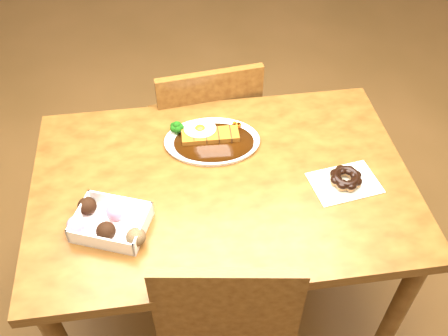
{
  "coord_description": "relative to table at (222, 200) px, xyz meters",
  "views": [
    {
      "loc": [
        -0.14,
        -1.06,
        1.92
      ],
      "look_at": [
        0.0,
        -0.01,
        0.81
      ],
      "focal_mm": 40.0,
      "sensor_mm": 36.0,
      "label": 1
    }
  ],
  "objects": [
    {
      "name": "donut_box",
      "position": [
        -0.35,
        -0.14,
        0.13
      ],
      "size": [
        0.25,
        0.22,
        0.06
      ],
      "rotation": [
        0.0,
        0.0,
        -0.38
      ],
      "color": "white",
      "rests_on": "table"
    },
    {
      "name": "pon_de_ring",
      "position": [
        0.38,
        -0.07,
        0.12
      ],
      "size": [
        0.23,
        0.18,
        0.04
      ],
      "rotation": [
        0.0,
        0.0,
        0.15
      ],
      "color": "silver",
      "rests_on": "table"
    },
    {
      "name": "table",
      "position": [
        0.0,
        0.0,
        0.0
      ],
      "size": [
        1.2,
        0.8,
        0.75
      ],
      "color": "#4A270E",
      "rests_on": "ground"
    },
    {
      "name": "ground",
      "position": [
        0.0,
        0.0,
        -0.65
      ],
      "size": [
        6.0,
        6.0,
        0.0
      ],
      "primitive_type": "plane",
      "color": "brown",
      "rests_on": "ground"
    },
    {
      "name": "chair_far",
      "position": [
        -0.0,
        0.54,
        -0.17
      ],
      "size": [
        0.46,
        0.46,
        0.87
      ],
      "rotation": [
        0.0,
        0.0,
        3.25
      ],
      "color": "#4A270E",
      "rests_on": "ground"
    },
    {
      "name": "katsu_curry_plate",
      "position": [
        -0.02,
        0.18,
        0.11
      ],
      "size": [
        0.34,
        0.26,
        0.06
      ],
      "rotation": [
        0.0,
        0.0,
        -0.1
      ],
      "color": "white",
      "rests_on": "table"
    }
  ]
}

